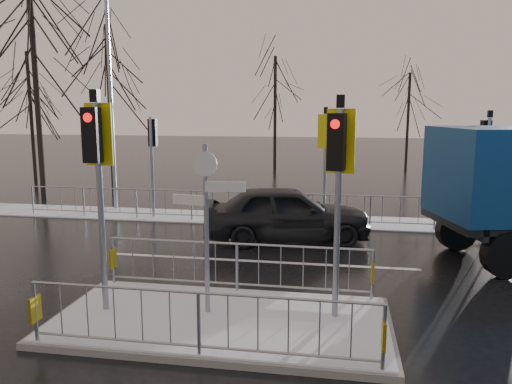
# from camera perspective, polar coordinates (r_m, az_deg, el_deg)

# --- Properties ---
(ground) EXTENTS (120.00, 120.00, 0.00)m
(ground) POSITION_cam_1_polar(r_m,az_deg,el_deg) (9.26, -4.00, -14.88)
(ground) COLOR black
(ground) RESTS_ON ground
(snow_verge) EXTENTS (30.00, 2.00, 0.04)m
(snow_verge) POSITION_cam_1_polar(r_m,az_deg,el_deg) (17.33, 2.78, -3.17)
(snow_verge) COLOR white
(snow_verge) RESTS_ON ground
(lane_markings) EXTENTS (8.00, 11.38, 0.01)m
(lane_markings) POSITION_cam_1_polar(r_m,az_deg,el_deg) (8.96, -4.53, -15.72)
(lane_markings) COLOR silver
(lane_markings) RESTS_ON ground
(traffic_island) EXTENTS (6.00, 3.04, 4.15)m
(traffic_island) POSITION_cam_1_polar(r_m,az_deg,el_deg) (9.11, -4.08, -12.61)
(traffic_island) COLOR slate
(traffic_island) RESTS_ON ground
(far_kerb_fixtures) EXTENTS (18.00, 0.65, 3.83)m
(far_kerb_fixtures) POSITION_cam_1_polar(r_m,az_deg,el_deg) (16.60, 3.60, -0.22)
(far_kerb_fixtures) COLOR gray
(far_kerb_fixtures) RESTS_ON ground
(car_far_lane) EXTENTS (5.11, 2.94, 1.64)m
(car_far_lane) POSITION_cam_1_polar(r_m,az_deg,el_deg) (14.54, 3.52, -2.42)
(car_far_lane) COLOR black
(car_far_lane) RESTS_ON ground
(tree_near_a) EXTENTS (4.75, 4.75, 8.97)m
(tree_near_a) POSITION_cam_1_polar(r_m,az_deg,el_deg) (23.03, -24.07, 14.42)
(tree_near_a) COLOR black
(tree_near_a) RESTS_ON ground
(tree_near_b) EXTENTS (4.00, 4.00, 7.55)m
(tree_near_b) POSITION_cam_1_polar(r_m,az_deg,el_deg) (23.03, -16.48, 12.44)
(tree_near_b) COLOR black
(tree_near_b) RESTS_ON ground
(tree_near_c) EXTENTS (3.50, 3.50, 6.61)m
(tree_near_c) POSITION_cam_1_polar(r_m,az_deg,el_deg) (26.12, -24.46, 10.18)
(tree_near_c) COLOR black
(tree_near_c) RESTS_ON ground
(tree_far_a) EXTENTS (3.75, 3.75, 7.08)m
(tree_far_a) POSITION_cam_1_polar(r_m,az_deg,el_deg) (30.47, 2.21, 11.40)
(tree_far_a) COLOR black
(tree_far_a) RESTS_ON ground
(tree_far_b) EXTENTS (3.25, 3.25, 6.14)m
(tree_far_b) POSITION_cam_1_polar(r_m,az_deg,el_deg) (32.42, 17.06, 9.74)
(tree_far_b) COLOR black
(tree_far_b) RESTS_ON ground
(street_lamp_left) EXTENTS (1.25, 0.18, 8.20)m
(street_lamp_left) POSITION_cam_1_polar(r_m,az_deg,el_deg) (19.62, -16.11, 11.11)
(street_lamp_left) COLOR gray
(street_lamp_left) RESTS_ON ground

